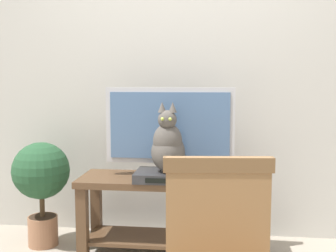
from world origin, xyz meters
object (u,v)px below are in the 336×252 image
object	(u,v)px
tv	(170,129)
potted_plant	(41,179)
tv_stand	(169,203)
media_box	(168,176)
book_stack	(230,173)
cat	(168,146)

from	to	relation	value
tv	potted_plant	bearing A→B (deg)	-179.18
potted_plant	tv_stand	bearing A→B (deg)	-2.38
media_box	potted_plant	size ratio (longest dim) A/B	0.57
tv	media_box	xyz separation A→B (m)	(0.00, -0.13, -0.30)
tv_stand	book_stack	xyz separation A→B (m)	(0.41, 0.04, 0.21)
tv	media_box	bearing A→B (deg)	-88.19
potted_plant	book_stack	bearing A→B (deg)	0.15
tv_stand	potted_plant	size ratio (longest dim) A/B	1.61
tv_stand	book_stack	distance (m)	0.47
media_box	book_stack	world-z (taller)	book_stack
cat	media_box	bearing A→B (deg)	94.29
media_box	book_stack	distance (m)	0.43
tv_stand	media_box	xyz separation A→B (m)	(0.00, -0.08, 0.21)
tv_stand	media_box	world-z (taller)	media_box
tv	book_stack	distance (m)	0.51
cat	book_stack	size ratio (longest dim) A/B	2.52
book_stack	potted_plant	size ratio (longest dim) A/B	0.24
cat	book_stack	xyz separation A→B (m)	(0.41, 0.13, -0.20)
media_box	book_stack	xyz separation A→B (m)	(0.41, 0.12, 0.01)
tv_stand	cat	bearing A→B (deg)	-86.78
media_box	potted_plant	world-z (taller)	potted_plant
tv	book_stack	size ratio (longest dim) A/B	4.81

